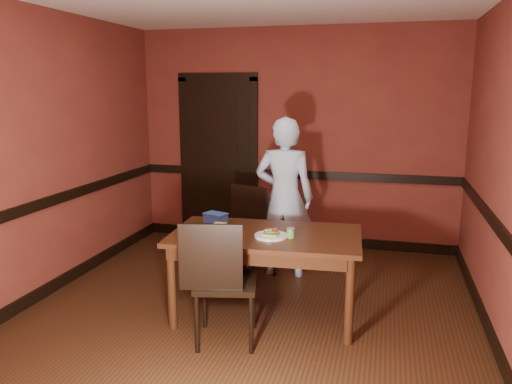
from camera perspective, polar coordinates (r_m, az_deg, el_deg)
The scene contains 20 objects.
floor at distance 4.49m, azimuth -1.18°, elevation -14.14°, with size 4.00×4.50×0.01m, color black.
wall_back at distance 6.26m, azimuth 4.48°, elevation 6.11°, with size 4.00×0.02×2.70m, color maroon.
wall_front at distance 2.07m, azimuth -18.88°, elevation -6.01°, with size 4.00×0.02×2.70m, color maroon.
wall_left at distance 5.02m, azimuth -23.84°, elevation 3.76°, with size 0.02×4.50×2.70m, color maroon.
dado_back at distance 6.31m, azimuth 4.39°, elevation 2.03°, with size 4.00×0.03×0.10m, color black.
dado_left at distance 5.08m, azimuth -23.29°, elevation -1.27°, with size 0.03×4.50×0.10m, color black.
dado_right at distance 4.11m, azimuth 26.49°, elevation -4.45°, with size 0.03×4.50×0.10m, color black.
baseboard_back at distance 6.50m, azimuth 4.28°, elevation -5.29°, with size 4.00×0.03×0.12m, color black.
baseboard_left at distance 5.32m, azimuth -22.55°, elevation -10.12°, with size 0.03×4.50×0.12m, color black.
baseboard_right at distance 4.41m, azimuth 25.46°, elevation -15.02°, with size 0.03×4.50×0.12m, color black.
door at distance 6.51m, azimuth -4.31°, elevation 4.04°, with size 1.05×0.07×2.20m.
dining_table at distance 4.38m, azimuth 1.10°, elevation -9.45°, with size 1.60×0.90×0.75m, color #341B0D.
chair_far at distance 5.19m, azimuth -0.76°, elevation -4.86°, with size 0.44×0.44×0.95m, color black, non-canonical shape.
chair_near at distance 3.94m, azimuth -3.43°, elevation -10.00°, with size 0.47×0.47×1.00m, color black, non-canonical shape.
person at distance 5.24m, azimuth 3.26°, elevation -0.62°, with size 0.61×0.40×1.68m, color #AFCDEE.
sandwich_plate at distance 4.16m, azimuth 1.72°, elevation -4.89°, with size 0.28×0.28×0.07m.
sauce_jar at distance 4.14m, azimuth 3.98°, elevation -4.69°, with size 0.07×0.07×0.08m.
cheese_saucer at distance 4.43m, azimuth -4.13°, elevation -3.90°, with size 0.14×0.14×0.04m.
food_tub at distance 4.61m, azimuth -4.65°, elevation -2.94°, with size 0.24×0.20×0.09m.
wrapped_veg at distance 4.08m, azimuth -6.44°, elevation -5.02°, with size 0.07×0.07×0.27m, color #174F22.
Camera 1 is at (1.12, -3.88, 1.96)m, focal length 35.00 mm.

